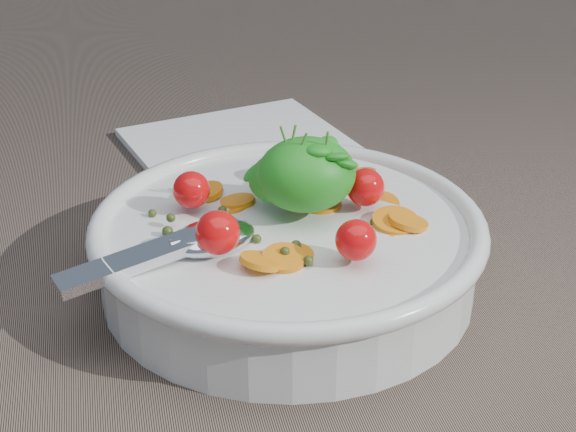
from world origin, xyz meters
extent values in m
plane|color=#766254|center=(0.00, 0.00, 0.00)|extent=(6.00, 6.00, 0.00)
cylinder|color=silver|center=(-0.02, 0.02, 0.02)|extent=(0.23, 0.23, 0.04)
torus|color=silver|center=(-0.02, 0.02, 0.04)|extent=(0.24, 0.24, 0.01)
cylinder|color=silver|center=(-0.02, 0.02, 0.00)|extent=(0.11, 0.11, 0.01)
cylinder|color=brown|center=(-0.02, 0.02, 0.02)|extent=(0.21, 0.21, 0.03)
cylinder|color=orange|center=(0.00, 0.08, 0.05)|extent=(0.02, 0.02, 0.01)
cylinder|color=orange|center=(0.01, 0.07, 0.04)|extent=(0.03, 0.04, 0.01)
cylinder|color=orange|center=(-0.04, 0.06, 0.04)|extent=(0.02, 0.02, 0.01)
cylinder|color=orange|center=(-0.03, -0.03, 0.05)|extent=(0.03, 0.03, 0.01)
cylinder|color=orange|center=(0.04, 0.03, 0.04)|extent=(0.04, 0.04, 0.01)
cylinder|color=orange|center=(0.01, 0.04, 0.04)|extent=(0.03, 0.03, 0.01)
cylinder|color=orange|center=(0.05, 0.00, 0.04)|extent=(0.04, 0.04, 0.01)
cylinder|color=orange|center=(0.01, 0.09, 0.05)|extent=(0.03, 0.03, 0.01)
cylinder|color=orange|center=(-0.06, 0.03, 0.04)|extent=(0.04, 0.04, 0.01)
cylinder|color=orange|center=(0.04, 0.00, 0.05)|extent=(0.04, 0.04, 0.01)
cylinder|color=orange|center=(-0.05, 0.05, 0.04)|extent=(0.03, 0.03, 0.01)
cylinder|color=orange|center=(-0.02, -0.02, 0.04)|extent=(0.02, 0.02, 0.01)
cylinder|color=orange|center=(0.05, 0.00, 0.05)|extent=(0.03, 0.03, 0.01)
cylinder|color=orange|center=(-0.06, 0.07, 0.05)|extent=(0.03, 0.03, 0.01)
cylinder|color=orange|center=(-0.05, -0.03, 0.05)|extent=(0.03, 0.03, 0.01)
cylinder|color=orange|center=(0.04, 0.06, 0.05)|extent=(0.04, 0.04, 0.01)
sphere|color=#354316|center=(0.01, 0.07, 0.05)|extent=(0.01, 0.01, 0.01)
sphere|color=#354316|center=(-0.02, -0.03, 0.05)|extent=(0.01, 0.01, 0.01)
sphere|color=#354316|center=(-0.04, 0.00, 0.05)|extent=(0.01, 0.01, 0.01)
sphere|color=#354316|center=(0.01, 0.04, 0.05)|extent=(0.01, 0.01, 0.01)
sphere|color=#354316|center=(-0.01, 0.06, 0.05)|extent=(0.01, 0.01, 0.01)
sphere|color=#354316|center=(-0.02, -0.02, 0.05)|extent=(0.01, 0.01, 0.01)
sphere|color=#354316|center=(0.04, 0.05, 0.05)|extent=(0.01, 0.01, 0.01)
sphere|color=#354316|center=(0.03, 0.01, 0.05)|extent=(0.01, 0.01, 0.01)
sphere|color=#354316|center=(0.02, 0.01, 0.04)|extent=(0.01, 0.01, 0.01)
sphere|color=#354316|center=(-0.08, 0.08, 0.05)|extent=(0.01, 0.01, 0.01)
sphere|color=#354316|center=(0.04, 0.06, 0.05)|extent=(0.01, 0.01, 0.01)
sphere|color=#354316|center=(-0.10, 0.05, 0.05)|extent=(0.01, 0.01, 0.01)
sphere|color=#354316|center=(-0.03, -0.02, 0.05)|extent=(0.01, 0.01, 0.01)
sphere|color=#354316|center=(-0.09, 0.03, 0.05)|extent=(0.01, 0.01, 0.01)
sphere|color=#354316|center=(0.02, 0.05, 0.04)|extent=(0.00, 0.00, 0.00)
sphere|color=#354316|center=(0.00, 0.03, 0.04)|extent=(0.01, 0.01, 0.01)
sphere|color=#354316|center=(-0.09, 0.02, 0.05)|extent=(0.01, 0.01, 0.01)
sphere|color=#354316|center=(-0.06, 0.03, 0.05)|extent=(0.01, 0.01, 0.01)
sphere|color=#354316|center=(-0.02, 0.06, 0.05)|extent=(0.00, 0.00, 0.00)
sphere|color=#354316|center=(0.02, 0.00, 0.04)|extent=(0.01, 0.01, 0.01)
sphere|color=red|center=(0.03, 0.03, 0.06)|extent=(0.02, 0.02, 0.02)
sphere|color=red|center=(0.00, 0.07, 0.06)|extent=(0.02, 0.02, 0.02)
sphere|color=red|center=(-0.07, 0.05, 0.06)|extent=(0.02, 0.02, 0.02)
sphere|color=red|center=(-0.07, -0.01, 0.06)|extent=(0.03, 0.03, 0.03)
sphere|color=red|center=(0.01, -0.03, 0.06)|extent=(0.02, 0.02, 0.02)
ellipsoid|color=#269622|center=(-0.01, 0.03, 0.07)|extent=(0.06, 0.05, 0.04)
ellipsoid|color=#269622|center=(-0.02, 0.04, 0.06)|extent=(0.04, 0.04, 0.03)
ellipsoid|color=#269622|center=(-0.03, 0.05, 0.07)|extent=(0.02, 0.02, 0.02)
ellipsoid|color=#269622|center=(0.00, 0.02, 0.09)|extent=(0.02, 0.03, 0.02)
ellipsoid|color=#269622|center=(-0.01, 0.02, 0.08)|extent=(0.03, 0.03, 0.02)
ellipsoid|color=#269622|center=(-0.01, 0.03, 0.08)|extent=(0.03, 0.03, 0.01)
ellipsoid|color=#269622|center=(0.00, 0.02, 0.09)|extent=(0.02, 0.01, 0.02)
ellipsoid|color=#269622|center=(0.01, 0.03, 0.09)|extent=(0.02, 0.02, 0.02)
ellipsoid|color=#269622|center=(0.01, 0.02, 0.08)|extent=(0.02, 0.02, 0.02)
ellipsoid|color=#269622|center=(0.00, 0.04, 0.08)|extent=(0.02, 0.02, 0.01)
ellipsoid|color=#269622|center=(0.00, 0.07, 0.06)|extent=(0.02, 0.02, 0.02)
ellipsoid|color=#269622|center=(-0.01, 0.03, 0.09)|extent=(0.02, 0.02, 0.02)
ellipsoid|color=#269622|center=(-0.02, 0.01, 0.08)|extent=(0.02, 0.02, 0.02)
ellipsoid|color=#269622|center=(-0.01, 0.03, 0.08)|extent=(0.02, 0.02, 0.02)
ellipsoid|color=#269622|center=(-0.02, 0.06, 0.07)|extent=(0.02, 0.02, 0.02)
ellipsoid|color=#269622|center=(-0.01, 0.03, 0.08)|extent=(0.03, 0.03, 0.03)
ellipsoid|color=#269622|center=(-0.01, 0.03, 0.09)|extent=(0.02, 0.02, 0.02)
ellipsoid|color=#269622|center=(0.01, 0.01, 0.09)|extent=(0.02, 0.02, 0.01)
ellipsoid|color=#269622|center=(-0.03, 0.02, 0.07)|extent=(0.02, 0.02, 0.01)
ellipsoid|color=#269622|center=(0.00, 0.06, 0.07)|extent=(0.02, 0.02, 0.01)
ellipsoid|color=#269622|center=(-0.01, 0.03, 0.09)|extent=(0.02, 0.02, 0.01)
cylinder|color=#4C8C33|center=(-0.02, 0.03, 0.08)|extent=(0.01, 0.00, 0.04)
cylinder|color=#4C8C33|center=(-0.02, 0.03, 0.08)|extent=(0.01, 0.00, 0.04)
cylinder|color=#4C8C33|center=(-0.01, 0.02, 0.08)|extent=(0.01, 0.01, 0.04)
cylinder|color=#4C8C33|center=(0.00, 0.02, 0.08)|extent=(0.00, 0.01, 0.04)
ellipsoid|color=silver|center=(-0.07, 0.00, 0.05)|extent=(0.06, 0.05, 0.02)
cube|color=silver|center=(-0.11, -0.01, 0.05)|extent=(0.10, 0.05, 0.01)
cylinder|color=silver|center=(-0.08, 0.00, 0.05)|extent=(0.02, 0.01, 0.01)
cube|color=white|center=(-0.01, 0.24, 0.00)|extent=(0.20, 0.19, 0.01)
camera|label=1|loc=(-0.12, -0.44, 0.29)|focal=55.00mm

